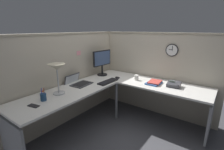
% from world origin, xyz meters
% --- Properties ---
extents(ground_plane, '(6.80, 6.80, 0.00)m').
position_xyz_m(ground_plane, '(0.00, 0.00, 0.00)').
color(ground_plane, '#47474C').
extents(cubicle_wall_back, '(2.57, 0.12, 1.58)m').
position_xyz_m(cubicle_wall_back, '(-0.36, 0.87, 0.79)').
color(cubicle_wall_back, '#B7AD99').
rests_on(cubicle_wall_back, ground).
extents(cubicle_wall_right, '(0.12, 2.37, 1.58)m').
position_xyz_m(cubicle_wall_right, '(0.87, -0.27, 0.79)').
color(cubicle_wall_right, '#B7AD99').
rests_on(cubicle_wall_right, ground).
extents(desk, '(2.35, 2.15, 0.73)m').
position_xyz_m(desk, '(-0.15, -0.05, 0.63)').
color(desk, silver).
rests_on(desk, ground).
extents(monitor, '(0.46, 0.20, 0.50)m').
position_xyz_m(monitor, '(0.34, 0.64, 1.02)').
color(monitor, black).
rests_on(monitor, desk).
extents(laptop, '(0.37, 0.41, 0.22)m').
position_xyz_m(laptop, '(-0.33, 0.64, 0.75)').
color(laptop, '#38383D').
rests_on(laptop, desk).
extents(keyboard, '(0.43, 0.15, 0.02)m').
position_xyz_m(keyboard, '(0.04, 0.26, 0.74)').
color(keyboard, black).
rests_on(keyboard, desk).
extents(computer_mouse, '(0.06, 0.10, 0.03)m').
position_xyz_m(computer_mouse, '(0.33, 0.26, 0.75)').
color(computer_mouse, black).
rests_on(computer_mouse, desk).
extents(desk_lamp_dome, '(0.24, 0.24, 0.44)m').
position_xyz_m(desk_lamp_dome, '(-0.80, 0.52, 1.09)').
color(desk_lamp_dome, '#B7BABF').
rests_on(desk_lamp_dome, desk).
extents(pen_cup, '(0.08, 0.08, 0.18)m').
position_xyz_m(pen_cup, '(-1.07, 0.48, 0.78)').
color(pen_cup, navy).
rests_on(pen_cup, desk).
extents(cell_phone, '(0.10, 0.16, 0.01)m').
position_xyz_m(cell_phone, '(-1.24, 0.43, 0.73)').
color(cell_phone, black).
rests_on(cell_phone, desk).
extents(office_phone, '(0.21, 0.22, 0.11)m').
position_xyz_m(office_phone, '(0.49, -0.75, 0.77)').
color(office_phone, '#38383D').
rests_on(office_phone, desk).
extents(book_stack, '(0.30, 0.23, 0.04)m').
position_xyz_m(book_stack, '(0.44, -0.43, 0.75)').
color(book_stack, '#335999').
rests_on(book_stack, desk).
extents(coffee_mug, '(0.08, 0.08, 0.10)m').
position_xyz_m(coffee_mug, '(0.45, -0.08, 0.78)').
color(coffee_mug, silver).
rests_on(coffee_mug, desk).
extents(wall_clock, '(0.04, 0.22, 0.22)m').
position_xyz_m(wall_clock, '(0.82, -0.57, 1.28)').
color(wall_clock, black).
extents(pinned_note_leftmost, '(0.09, 0.00, 0.08)m').
position_xyz_m(pinned_note_leftmost, '(-0.10, 0.82, 1.22)').
color(pinned_note_leftmost, pink).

